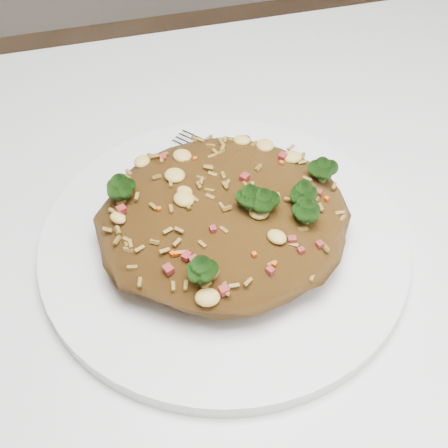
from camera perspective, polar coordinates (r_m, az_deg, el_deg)
The scene contains 4 objects.
dining_table at distance 0.56m, azimuth -0.68°, elevation -13.00°, with size 1.20×0.80×0.75m.
plate at distance 0.52m, azimuth 0.00°, elevation -1.63°, with size 0.30×0.30×0.01m, color white.
fried_rice at distance 0.49m, azimuth 0.09°, elevation 1.19°, with size 0.20×0.18×0.07m.
fork at distance 0.56m, azimuth 3.01°, elevation 4.79°, with size 0.12×0.13×0.00m.
Camera 1 is at (-0.06, -0.26, 1.15)m, focal length 50.00 mm.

